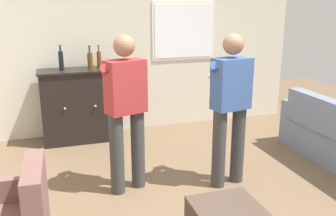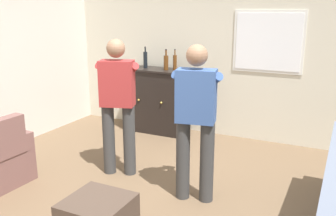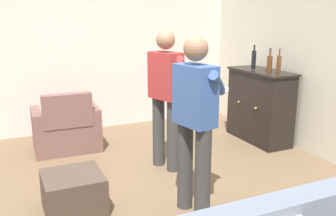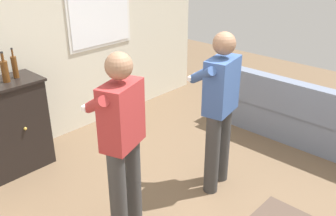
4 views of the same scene
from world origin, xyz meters
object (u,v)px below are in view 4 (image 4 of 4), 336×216
Objects in this scene: couch at (309,120)px; person_standing_left at (122,138)px; bottle_liquor_amber at (15,67)px; bottle_spirits_clear at (5,71)px; person_standing_right at (219,106)px.

couch is 1.54× the size of person_standing_left.
couch is at bearing -39.98° from bottle_liquor_amber.
bottle_liquor_amber is 1.01× the size of bottle_spirits_clear.
person_standing_left and person_standing_right have the same top height.
person_standing_right is (1.13, -1.91, -0.25)m from bottle_liquor_amber.
person_standing_right is at bearing 167.62° from couch.
couch is 7.75× the size of bottle_liquor_amber.
bottle_liquor_amber is at bearing 140.02° from couch.
bottle_spirits_clear is 0.20× the size of person_standing_right.
bottle_liquor_amber reaches higher than bottle_spirits_clear.
person_standing_right is (1.26, -1.86, -0.25)m from bottle_spirits_clear.
bottle_spirits_clear is (-0.13, -0.05, -0.00)m from bottle_liquor_amber.
person_standing_right reaches higher than bottle_spirits_clear.
person_standing_right is (-1.55, 0.34, 0.60)m from couch.
couch is 2.77m from person_standing_left.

